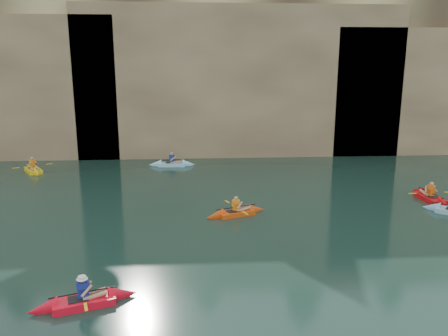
{
  "coord_description": "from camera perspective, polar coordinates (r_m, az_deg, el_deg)",
  "views": [
    {
      "loc": [
        -1.51,
        -10.47,
        6.65
      ],
      "look_at": [
        -0.43,
        5.23,
        3.0
      ],
      "focal_mm": 35.0,
      "sensor_mm": 36.0,
      "label": 1
    }
  ],
  "objects": [
    {
      "name": "ground",
      "position": [
        12.49,
        3.83,
        -19.13
      ],
      "size": [
        160.0,
        160.0,
        0.0
      ],
      "primitive_type": "plane",
      "color": "black",
      "rests_on": "ground"
    },
    {
      "name": "cliff",
      "position": [
        40.5,
        -1.85,
        12.13
      ],
      "size": [
        70.0,
        16.0,
        12.0
      ],
      "primitive_type": "cube",
      "color": "tan",
      "rests_on": "ground"
    },
    {
      "name": "cliff_slab_center",
      "position": [
        33.27,
        2.16,
        11.41
      ],
      "size": [
        24.0,
        2.4,
        11.4
      ],
      "primitive_type": "cube",
      "color": "tan",
      "rests_on": "ground"
    },
    {
      "name": "sea_cave_center",
      "position": [
        32.9,
        -8.26,
        4.09
      ],
      "size": [
        3.5,
        1.0,
        3.2
      ],
      "primitive_type": "cube",
      "color": "black",
      "rests_on": "ground"
    },
    {
      "name": "sea_cave_east",
      "position": [
        34.68,
        15.54,
        5.29
      ],
      "size": [
        5.0,
        1.0,
        4.5
      ],
      "primitive_type": "cube",
      "color": "black",
      "rests_on": "ground"
    },
    {
      "name": "main_kayaker",
      "position": [
        13.61,
        -17.85,
        -16.16
      ],
      "size": [
        3.08,
        2.0,
        1.12
      ],
      "rotation": [
        0.0,
        0.0,
        0.32
      ],
      "color": "red",
      "rests_on": "ground"
    },
    {
      "name": "kayaker_orange",
      "position": [
        20.14,
        1.57,
        -5.81
      ],
      "size": [
        3.0,
        2.11,
        1.12
      ],
      "rotation": [
        0.0,
        0.0,
        0.38
      ],
      "color": "#DA470D",
      "rests_on": "ground"
    },
    {
      "name": "kayaker_red_far",
      "position": [
        24.67,
        25.33,
        -3.52
      ],
      "size": [
        2.39,
        3.33,
        1.21
      ],
      "rotation": [
        0.0,
        0.0,
        1.63
      ],
      "color": "red",
      "rests_on": "ground"
    },
    {
      "name": "kayaker_yellow",
      "position": [
        30.83,
        -23.65,
        -0.22
      ],
      "size": [
        2.25,
        3.0,
        1.26
      ],
      "rotation": [
        0.0,
        0.0,
        -1.02
      ],
      "color": "yellow",
      "rests_on": "ground"
    },
    {
      "name": "kayaker_ltblue_mid",
      "position": [
        30.22,
        -6.81,
        0.54
      ],
      "size": [
        3.18,
        2.37,
        1.2
      ],
      "rotation": [
        0.0,
        0.0,
        -0.03
      ],
      "color": "#98E0FF",
      "rests_on": "ground"
    }
  ]
}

